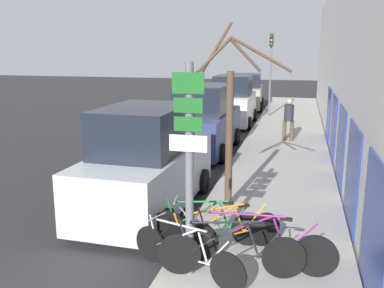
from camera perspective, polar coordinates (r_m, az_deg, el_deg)
ground_plane at (r=15.21m, az=2.05°, el=-1.72°), size 80.00×80.00×0.00m
sidewalk_curb at (r=17.61m, az=12.31°, el=0.22°), size 3.20×32.00×0.15m
building_facade at (r=17.19m, az=18.72°, el=10.15°), size 0.23×32.00×6.50m
signpost at (r=6.63m, az=-0.37°, el=-2.75°), size 0.59×0.15×3.42m
bicycle_0 at (r=7.09m, az=-0.71°, el=-14.46°), size 2.05×0.89×0.88m
bicycle_1 at (r=7.09m, az=5.25°, el=-14.23°), size 2.35×0.55×0.97m
bicycle_2 at (r=7.36m, az=8.36°, el=-13.16°), size 2.67×0.44×0.99m
bicycle_3 at (r=7.81m, az=3.91°, el=-11.76°), size 2.01×1.37×0.90m
bicycle_4 at (r=8.15m, az=2.11°, el=-10.75°), size 2.12×0.49×0.88m
parked_car_0 at (r=10.04m, az=-6.03°, el=-2.72°), size 2.22×4.83×2.49m
parked_car_1 at (r=15.71m, az=1.67°, el=2.93°), size 2.15×4.78×2.50m
parked_car_2 at (r=21.71m, az=5.50°, el=5.53°), size 2.17×4.58×2.48m
parked_car_3 at (r=27.52m, az=7.30°, el=6.76°), size 2.25×4.23×2.24m
pedestrian_near at (r=17.41m, az=12.78°, el=3.55°), size 0.44×0.37×1.67m
street_tree at (r=9.63m, az=5.16°, el=2.63°), size 1.95×0.91×4.17m
traffic_light at (r=23.80m, az=10.46°, el=10.63°), size 0.20×0.30×4.50m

